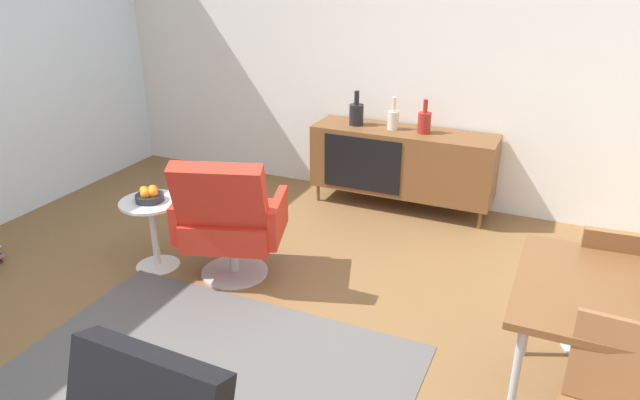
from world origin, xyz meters
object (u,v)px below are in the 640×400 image
(vase_ceramic_small, at_px, (424,122))
(side_table_round, at_px, (153,226))
(sideboard, at_px, (402,161))
(lounge_chair_red, at_px, (229,218))
(vase_sculptural_dark, at_px, (393,119))
(dining_chair_back_left, at_px, (608,284))
(fruit_bowl, at_px, (149,195))
(vase_cobalt, at_px, (356,113))

(vase_ceramic_small, relative_size, side_table_round, 0.56)
(sideboard, height_order, lounge_chair_red, lounge_chair_red)
(vase_sculptural_dark, xyz_separation_m, side_table_round, (-1.23, -1.77, -0.49))
(vase_sculptural_dark, height_order, vase_ceramic_small, vase_ceramic_small)
(dining_chair_back_left, distance_m, lounge_chair_red, 2.37)
(side_table_round, distance_m, fruit_bowl, 0.24)
(lounge_chair_red, bearing_deg, fruit_bowl, -173.29)
(sideboard, xyz_separation_m, fruit_bowl, (-1.33, -1.76, 0.12))
(sideboard, relative_size, fruit_bowl, 8.00)
(vase_cobalt, height_order, dining_chair_back_left, vase_cobalt)
(sideboard, relative_size, vase_ceramic_small, 5.53)
(side_table_round, bearing_deg, sideboard, 53.03)
(lounge_chair_red, xyz_separation_m, fruit_bowl, (-0.60, -0.07, 0.10))
(sideboard, height_order, fruit_bowl, sideboard)
(vase_ceramic_small, bearing_deg, vase_cobalt, 180.00)
(vase_sculptural_dark, height_order, dining_chair_back_left, vase_sculptural_dark)
(vase_cobalt, bearing_deg, side_table_round, -116.66)
(vase_cobalt, xyz_separation_m, side_table_round, (-0.89, -1.77, -0.50))
(vase_ceramic_small, height_order, fruit_bowl, vase_ceramic_small)
(dining_chair_back_left, bearing_deg, vase_sculptural_dark, 137.87)
(vase_ceramic_small, xyz_separation_m, side_table_round, (-1.50, -1.77, -0.50))
(dining_chair_back_left, height_order, fruit_bowl, dining_chair_back_left)
(vase_cobalt, height_order, vase_sculptural_dark, vase_cobalt)
(vase_sculptural_dark, relative_size, vase_ceramic_small, 0.97)
(lounge_chair_red, bearing_deg, dining_chair_back_left, 2.81)
(vase_sculptural_dark, bearing_deg, lounge_chair_red, -110.21)
(vase_ceramic_small, bearing_deg, vase_sculptural_dark, 180.00)
(sideboard, bearing_deg, lounge_chair_red, -113.15)
(dining_chair_back_left, relative_size, lounge_chair_red, 0.90)
(dining_chair_back_left, height_order, side_table_round, dining_chair_back_left)
(sideboard, distance_m, vase_ceramic_small, 0.42)
(dining_chair_back_left, xyz_separation_m, fruit_bowl, (-2.97, -0.19, 0.09))
(vase_sculptural_dark, height_order, side_table_round, vase_sculptural_dark)
(sideboard, distance_m, dining_chair_back_left, 2.28)
(vase_sculptural_dark, xyz_separation_m, lounge_chair_red, (-0.62, -1.70, -0.34))
(vase_cobalt, distance_m, dining_chair_back_left, 2.64)
(vase_ceramic_small, xyz_separation_m, dining_chair_back_left, (1.47, -1.58, -0.35))
(vase_cobalt, xyz_separation_m, vase_ceramic_small, (0.61, -0.00, -0.00))
(vase_cobalt, height_order, vase_ceramic_small, vase_cobalt)
(dining_chair_back_left, bearing_deg, sideboard, 136.22)
(sideboard, xyz_separation_m, vase_sculptural_dark, (-0.10, 0.00, 0.37))
(sideboard, bearing_deg, fruit_bowl, -126.95)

